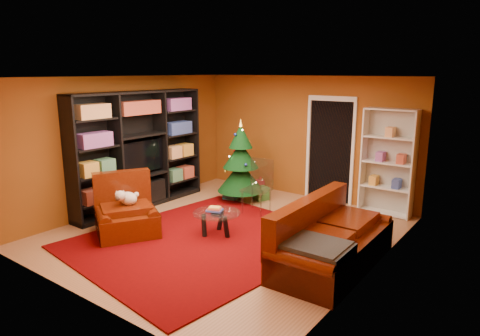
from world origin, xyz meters
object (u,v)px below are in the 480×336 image
Objects in this scene: rug at (203,241)px; coffee_table at (217,223)px; white_bookshelf at (388,163)px; gift_box_red at (258,185)px; sofa at (334,234)px; gift_box_teal at (231,193)px; dog at (128,198)px; gift_box_green at (261,193)px; armchair at (126,211)px; acrylic_chair at (256,190)px; media_unit at (139,150)px; christmas_tree at (241,161)px.

coffee_table reaches higher than rug.
white_bookshelf is at bearing 58.77° from rug.
gift_box_red is 0.09× the size of sofa.
gift_box_teal is 3.55m from sofa.
coffee_table is at bearing 87.00° from rug.
dog is at bearing -94.01° from gift_box_teal.
gift_box_teal reaches higher than gift_box_green.
gift_box_green is 0.12× the size of sofa.
gift_box_teal is 2.66m from armchair.
coffee_table is 0.84× the size of acrylic_chair.
rug is 1.45m from dog.
sofa is (0.16, -2.68, -0.54)m from white_bookshelf.
coffee_table is at bearing 92.35° from sofa.
media_unit is 3.20× the size of acrylic_chair.
acrylic_chair is at bearing -61.59° from gift_box_green.
christmas_tree reaches higher than dog.
media_unit is 10.83× the size of gift_box_teal.
gift_box_red is at bearing 27.20° from dog.
dog is (-1.24, -0.46, 0.60)m from rug.
christmas_tree is 3.40m from sofa.
armchair is at bearing -93.52° from gift_box_teal.
gift_box_red is 1.80m from acrylic_chair.
gift_box_red is at bearing 65.40° from media_unit.
acrylic_chair reaches higher than coffee_table.
dog reaches higher than coffee_table.
rug is 13.95× the size of gift_box_green.
acrylic_chair is at bearing -143.72° from white_bookshelf.
coffee_table is (2.25, -0.31, -0.95)m from media_unit.
sofa is (2.06, 0.45, 0.46)m from rug.
media_unit is 11.00× the size of gift_box_green.
acrylic_chair is (0.96, -0.44, 0.33)m from gift_box_teal.
rug is 18.77× the size of gift_box_red.
rug is 4.06× the size of acrylic_chair.
white_bookshelf is (2.95, -0.02, 0.91)m from gift_box_red.
acrylic_chair is (0.44, -0.81, 0.33)m from gift_box_green.
white_bookshelf is 4.84m from armchair.
gift_box_teal is 3.24m from white_bookshelf.
media_unit is (-2.24, 0.65, 1.15)m from rug.
sofa reaches higher than gift_box_red.
gift_box_red is at bearing 179.67° from white_bookshelf.
media_unit reaches higher than coffee_table.
rug is 2.37m from gift_box_teal.
coffee_table reaches higher than gift_box_red.
sofa is (3.11, -2.70, 0.37)m from gift_box_red.
gift_box_green is (0.52, 0.37, -0.00)m from gift_box_teal.
media_unit is at bearing -149.04° from white_bookshelf.
christmas_tree is 2.67m from dog.
gift_box_teal is 1.11m from acrylic_chair.
gift_box_green is at bearing 51.20° from sofa.
christmas_tree is 2.76m from armchair.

